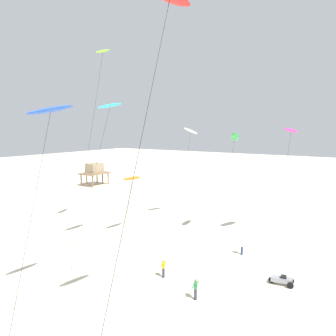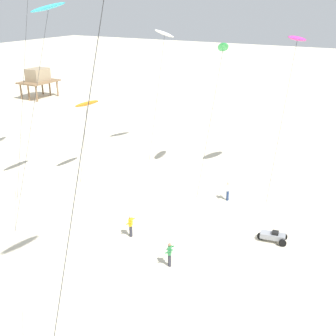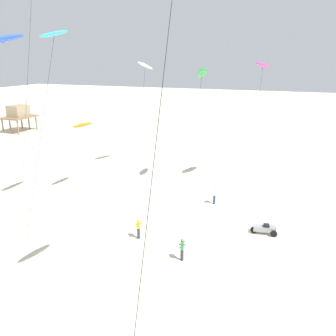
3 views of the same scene
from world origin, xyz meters
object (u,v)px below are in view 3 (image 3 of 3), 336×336
Objects in this scene: stilt_house at (18,113)px; kite_flyer_furthest at (138,228)px; kite_magenta at (263,66)px; beach_buggy at (265,229)px; kite_flyer_middle at (182,249)px; kite_green at (202,73)px; kite_cyan at (54,35)px; kite_white at (145,66)px; kite_orange at (82,125)px; kite_flyer_nearest at (214,195)px.

kite_flyer_furthest is at bearing -127.68° from stilt_house.
kite_magenta reaches higher than kite_flyer_furthest.
kite_flyer_middle is at bearing 141.26° from beach_buggy.
kite_cyan reaches higher than kite_green.
stilt_house is (13.51, 32.31, -8.97)m from kite_white.
kite_flyer_middle is 0.79× the size of beach_buggy.
kite_cyan is 2.58× the size of stilt_house.
kite_orange is 37.36m from stilt_house.
kite_flyer_nearest is at bearing 49.17° from beach_buggy.
stilt_house is at bearing 53.51° from kite_flyer_middle.
kite_orange reaches higher than stilt_house.
kite_flyer_middle is (-10.60, -0.33, 0.00)m from kite_flyer_nearest.
kite_magenta is at bearing -23.31° from kite_flyer_nearest.
beach_buggy is (-4.51, -5.22, -0.46)m from kite_flyer_nearest.
kite_cyan is at bearing 175.01° from kite_white.
kite_flyer_nearest is 1.00× the size of kite_flyer_furthest.
beach_buggy is at bearing -99.67° from kite_orange.
kite_green reaches higher than kite_flyer_nearest.
kite_flyer_nearest is at bearing -126.59° from kite_white.
kite_green is 8.70m from kite_white.
kite_cyan reaches higher than kite_flyer_middle.
kite_white is at bearing 51.95° from beach_buggy.
kite_magenta reaches higher than kite_green.
kite_magenta reaches higher than beach_buggy.
stilt_house is (30.14, 39.02, 2.62)m from kite_flyer_furthest.
beach_buggy is (-12.33, -15.75, -12.05)m from kite_white.
kite_green is 2.08× the size of stilt_house.
kite_flyer_middle is 53.76m from stilt_house.
kite_white is at bearing -4.99° from kite_cyan.
kite_cyan is at bearing -163.42° from kite_orange.
kite_magenta is at bearing 12.15° from beach_buggy.
kite_magenta is at bearing -23.39° from kite_flyer_furthest.
kite_magenta is 1.77× the size of kite_orange.
kite_flyer_nearest is at bearing 1.80° from kite_flyer_middle.
kite_flyer_middle is at bearing -113.36° from kite_flyer_furthest.
stilt_house is (27.93, 31.05, -11.62)m from kite_cyan.
beach_buggy is (-11.09, -2.39, -12.25)m from kite_magenta.
kite_cyan reaches higher than kite_white.
kite_magenta reaches higher than kite_orange.
kite_flyer_furthest is (1.79, 4.15, 0.00)m from kite_flyer_middle.
kite_orange is at bearing 55.92° from kite_flyer_middle.
kite_cyan is (-10.69, 9.10, 3.20)m from kite_green.
beach_buggy is at bearing -82.98° from kite_cyan.
kite_green is 0.96× the size of kite_white.
kite_flyer_nearest is at bearing -116.46° from stilt_house.
kite_magenta is 16.69m from beach_buggy.
kite_orange is at bearing 95.75° from kite_flyer_nearest.
beach_buggy is at bearing -64.57° from kite_flyer_furthest.
kite_orange is at bearing 162.85° from kite_white.
kite_cyan reaches higher than kite_flyer_furthest.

